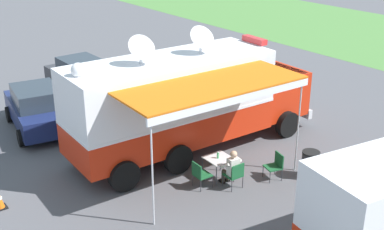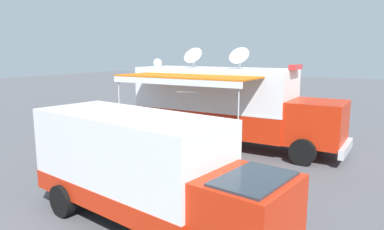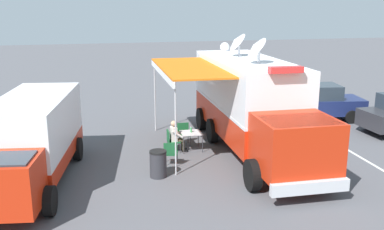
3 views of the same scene
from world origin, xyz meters
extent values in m
plane|color=#515156|center=(0.00, 0.00, 0.00)|extent=(100.00, 100.00, 0.00)
cube|color=silver|center=(-3.66, 2.64, 0.00)|extent=(0.31, 4.80, 0.01)
cube|color=red|center=(0.00, 0.00, 1.15)|extent=(2.79, 7.29, 1.10)
cube|color=white|center=(0.00, 0.00, 2.55)|extent=(2.79, 7.29, 1.70)
cube|color=white|center=(0.00, 0.00, 1.70)|extent=(2.81, 7.32, 0.10)
cube|color=red|center=(0.19, 4.65, 1.45)|extent=(2.38, 2.19, 1.70)
cube|color=#28333D|center=(0.19, 4.85, 1.95)|extent=(2.21, 1.55, 0.70)
cube|color=silver|center=(0.23, 5.78, 0.55)|extent=(2.38, 0.30, 0.36)
cylinder|color=black|center=(-1.07, 4.50, 0.50)|extent=(0.34, 1.01, 1.00)
cylinder|color=black|center=(1.43, 4.40, 0.50)|extent=(0.34, 1.01, 1.00)
cylinder|color=black|center=(-1.27, -0.49, 0.50)|extent=(0.34, 1.01, 1.00)
cylinder|color=black|center=(1.23, -0.59, 0.50)|extent=(0.34, 1.01, 1.00)
cylinder|color=black|center=(-1.35, -2.47, 0.50)|extent=(0.34, 1.01, 1.00)
cylinder|color=black|center=(1.15, -2.57, 0.50)|extent=(0.34, 1.01, 1.00)
cube|color=white|center=(0.00, 0.00, 3.45)|extent=(2.79, 7.29, 0.10)
cube|color=red|center=(0.15, 3.70, 3.62)|extent=(1.11, 0.32, 0.20)
cylinder|color=silver|center=(-0.04, -1.08, 3.73)|extent=(0.10, 0.10, 0.45)
cone|color=silver|center=(0.11, -1.09, 4.13)|extent=(0.75, 0.93, 0.81)
cylinder|color=silver|center=(0.05, 1.26, 3.73)|extent=(0.10, 0.10, 0.45)
cone|color=silver|center=(0.20, 1.25, 4.13)|extent=(0.75, 0.93, 0.81)
sphere|color=white|center=(-0.13, -3.20, 3.68)|extent=(0.44, 0.44, 0.44)
cube|color=orange|center=(2.35, -0.09, 3.25)|extent=(2.43, 5.84, 0.06)
cube|color=white|center=(3.41, -0.14, 3.11)|extent=(0.31, 5.76, 0.24)
cylinder|color=silver|center=(3.46, 2.59, 1.63)|extent=(0.05, 0.05, 3.25)
cylinder|color=silver|center=(3.24, -2.86, 1.63)|extent=(0.05, 0.05, 3.25)
cube|color=silver|center=(2.33, 0.22, 0.71)|extent=(0.83, 0.83, 0.03)
cylinder|color=#333338|center=(1.98, 0.60, 0.35)|extent=(0.03, 0.03, 0.70)
cylinder|color=#333338|center=(2.72, 0.57, 0.35)|extent=(0.03, 0.03, 0.70)
cylinder|color=#333338|center=(1.95, -0.14, 0.35)|extent=(0.03, 0.03, 0.70)
cylinder|color=#333338|center=(2.69, -0.17, 0.35)|extent=(0.03, 0.03, 0.70)
cylinder|color=#3F9959|center=(2.33, 0.18, 0.83)|extent=(0.07, 0.07, 0.20)
cylinder|color=white|center=(2.33, 0.18, 0.94)|extent=(0.04, 0.04, 0.02)
cube|color=#19562D|center=(3.03, 0.21, 0.42)|extent=(0.50, 0.50, 0.04)
cube|color=#19562D|center=(3.25, 0.21, 0.65)|extent=(0.06, 0.48, 0.44)
cylinder|color=#333338|center=(2.80, 0.00, 0.21)|extent=(0.02, 0.02, 0.42)
cylinder|color=#333338|center=(2.82, 0.44, 0.21)|extent=(0.02, 0.02, 0.42)
cylinder|color=#333338|center=(3.24, -0.01, 0.21)|extent=(0.02, 0.02, 0.42)
cylinder|color=#333338|center=(3.26, 0.42, 0.21)|extent=(0.02, 0.02, 0.42)
cube|color=#19562D|center=(2.45, -0.53, 0.42)|extent=(0.50, 0.50, 0.04)
cube|color=#19562D|center=(2.44, -0.75, 0.65)|extent=(0.48, 0.06, 0.44)
cylinder|color=#333338|center=(2.24, -0.31, 0.21)|extent=(0.02, 0.02, 0.42)
cylinder|color=#333338|center=(2.68, -0.32, 0.21)|extent=(0.02, 0.02, 0.42)
cylinder|color=#333338|center=(2.22, -0.75, 0.21)|extent=(0.02, 0.02, 0.42)
cylinder|color=#333338|center=(2.66, -0.76, 0.21)|extent=(0.02, 0.02, 0.42)
cube|color=#19562D|center=(3.42, 1.57, 0.42)|extent=(0.59, 0.59, 0.04)
cube|color=#19562D|center=(3.48, 1.78, 0.65)|extent=(0.47, 0.16, 0.44)
cylinder|color=#333338|center=(3.58, 1.30, 0.21)|extent=(0.02, 0.02, 0.42)
cylinder|color=#333338|center=(3.15, 1.41, 0.21)|extent=(0.02, 0.02, 0.42)
cylinder|color=#333338|center=(3.69, 1.72, 0.21)|extent=(0.02, 0.02, 0.42)
cylinder|color=#333338|center=(3.27, 1.84, 0.21)|extent=(0.02, 0.02, 0.42)
cube|color=silver|center=(3.03, 0.21, 0.72)|extent=(0.25, 0.37, 0.56)
sphere|color=tan|center=(3.03, 0.21, 1.14)|extent=(0.22, 0.22, 0.22)
cylinder|color=silver|center=(2.90, -0.01, 0.76)|extent=(0.43, 0.11, 0.34)
cylinder|color=silver|center=(2.92, 0.45, 0.76)|extent=(0.43, 0.11, 0.34)
cylinder|color=#383323|center=(2.85, 0.12, 0.44)|extent=(0.38, 0.15, 0.13)
cylinder|color=#383323|center=(2.67, 0.13, 0.21)|extent=(0.11, 0.11, 0.42)
cube|color=black|center=(2.61, 0.13, 0.04)|extent=(0.24, 0.11, 0.07)
cylinder|color=#383323|center=(2.86, 0.32, 0.44)|extent=(0.38, 0.15, 0.13)
cylinder|color=#383323|center=(2.68, 0.33, 0.21)|extent=(0.11, 0.11, 0.42)
cube|color=black|center=(2.62, 0.33, 0.04)|extent=(0.24, 0.11, 0.07)
cylinder|color=#2D2D33|center=(4.06, 2.61, 0.42)|extent=(0.56, 0.56, 0.85)
cylinder|color=black|center=(4.06, 2.61, 0.88)|extent=(0.57, 0.57, 0.06)
cube|color=black|center=(-0.16, -5.97, 0.01)|extent=(0.36, 0.36, 0.03)
cylinder|color=black|center=(6.66, 0.23, 0.42)|extent=(0.39, 0.87, 0.84)
cube|color=#2D2D33|center=(-7.64, 0.25, 0.70)|extent=(4.23, 1.87, 0.76)
cube|color=#28333D|center=(-7.49, 0.25, 1.42)|extent=(2.13, 1.64, 0.68)
cylinder|color=black|center=(-8.93, -0.68, 0.32)|extent=(0.64, 0.23, 0.64)
cylinder|color=black|center=(-8.96, 1.12, 0.32)|extent=(0.64, 0.23, 0.64)
cylinder|color=black|center=(-6.33, -0.63, 0.32)|extent=(0.64, 0.23, 0.64)
cylinder|color=black|center=(-6.36, 1.17, 0.32)|extent=(0.64, 0.23, 0.64)
cube|color=navy|center=(-5.03, -2.88, 0.70)|extent=(4.44, 2.46, 0.76)
cube|color=#28333D|center=(-4.88, -2.91, 1.42)|extent=(2.33, 1.92, 0.68)
cylinder|color=black|center=(-6.46, -3.56, 0.32)|extent=(0.67, 0.32, 0.64)
cylinder|color=black|center=(-6.17, -1.78, 0.32)|extent=(0.67, 0.32, 0.64)
cylinder|color=black|center=(-3.89, -3.98, 0.32)|extent=(0.67, 0.32, 0.64)
cylinder|color=black|center=(-3.60, -2.21, 0.32)|extent=(0.67, 0.32, 0.64)
camera|label=1|loc=(13.17, -9.10, 8.03)|focal=46.97mm
camera|label=2|loc=(14.55, 6.95, 4.16)|focal=32.83mm
camera|label=3|loc=(6.30, 16.11, 5.60)|focal=40.82mm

